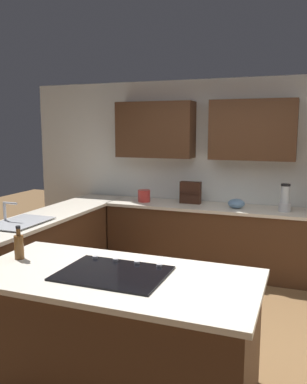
{
  "coord_description": "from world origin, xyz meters",
  "views": [
    {
      "loc": [
        -1.06,
        3.5,
        1.93
      ],
      "look_at": [
        0.62,
        -0.93,
        1.18
      ],
      "focal_mm": 37.53,
      "sensor_mm": 36.0,
      "label": 1
    }
  ],
  "objects_px": {
    "sink_unit": "(19,222)",
    "cooktop": "(113,273)",
    "blender": "(285,200)",
    "oil_bottle": "(19,246)",
    "mixing_bowl": "(236,203)",
    "kettle": "(144,196)",
    "spice_rack": "(190,193)"
  },
  "relations": [
    {
      "from": "oil_bottle",
      "to": "cooktop",
      "type": "bearing_deg",
      "value": 177.45
    },
    {
      "from": "kettle",
      "to": "blender",
      "type": "bearing_deg",
      "value": 180.0
    },
    {
      "from": "sink_unit",
      "to": "cooktop",
      "type": "xyz_separation_m",
      "value": [
        -1.65,
        1.02,
        -0.01
      ]
    },
    {
      "from": "cooktop",
      "to": "mixing_bowl",
      "type": "bearing_deg",
      "value": -99.01
    },
    {
      "from": "sink_unit",
      "to": "oil_bottle",
      "type": "bearing_deg",
      "value": 129.14
    },
    {
      "from": "sink_unit",
      "to": "kettle",
      "type": "distance_m",
      "value": 1.88
    },
    {
      "from": "cooktop",
      "to": "oil_bottle",
      "type": "distance_m",
      "value": 0.86
    },
    {
      "from": "blender",
      "to": "kettle",
      "type": "relative_size",
      "value": 2.0
    },
    {
      "from": "cooktop",
      "to": "kettle",
      "type": "bearing_deg",
      "value": -72.36
    },
    {
      "from": "blender",
      "to": "oil_bottle",
      "type": "height_order",
      "value": "blender"
    },
    {
      "from": "spice_rack",
      "to": "kettle",
      "type": "bearing_deg",
      "value": 9.23
    },
    {
      "from": "kettle",
      "to": "sink_unit",
      "type": "bearing_deg",
      "value": 65.54
    },
    {
      "from": "sink_unit",
      "to": "blender",
      "type": "distance_m",
      "value": 3.18
    },
    {
      "from": "kettle",
      "to": "oil_bottle",
      "type": "bearing_deg",
      "value": 90.37
    },
    {
      "from": "oil_bottle",
      "to": "blender",
      "type": "bearing_deg",
      "value": -124.99
    },
    {
      "from": "cooktop",
      "to": "blender",
      "type": "height_order",
      "value": "blender"
    },
    {
      "from": "blender",
      "to": "mixing_bowl",
      "type": "distance_m",
      "value": 0.61
    },
    {
      "from": "mixing_bowl",
      "to": "oil_bottle",
      "type": "height_order",
      "value": "oil_bottle"
    },
    {
      "from": "sink_unit",
      "to": "spice_rack",
      "type": "relative_size",
      "value": 2.31
    },
    {
      "from": "cooktop",
      "to": "blender",
      "type": "bearing_deg",
      "value": -110.74
    },
    {
      "from": "spice_rack",
      "to": "mixing_bowl",
      "type": "bearing_deg",
      "value": 170.77
    },
    {
      "from": "blender",
      "to": "oil_bottle",
      "type": "bearing_deg",
      "value": 55.01
    },
    {
      "from": "oil_bottle",
      "to": "spice_rack",
      "type": "bearing_deg",
      "value": -102.75
    },
    {
      "from": "blender",
      "to": "oil_bottle",
      "type": "distance_m",
      "value": 3.28
    },
    {
      "from": "spice_rack",
      "to": "cooktop",
      "type": "bearing_deg",
      "value": 94.39
    },
    {
      "from": "blender",
      "to": "spice_rack",
      "type": "xyz_separation_m",
      "value": [
        1.25,
        -0.11,
        0.0
      ]
    },
    {
      "from": "spice_rack",
      "to": "kettle",
      "type": "height_order",
      "value": "spice_rack"
    },
    {
      "from": "oil_bottle",
      "to": "kettle",
      "type": "bearing_deg",
      "value": -89.63
    },
    {
      "from": "kettle",
      "to": "oil_bottle",
      "type": "xyz_separation_m",
      "value": [
        -0.02,
        2.69,
        0.02
      ]
    },
    {
      "from": "cooktop",
      "to": "spice_rack",
      "type": "height_order",
      "value": "spice_rack"
    },
    {
      "from": "cooktop",
      "to": "mixing_bowl",
      "type": "relative_size",
      "value": 3.46
    },
    {
      "from": "sink_unit",
      "to": "mixing_bowl",
      "type": "bearing_deg",
      "value": -140.54
    }
  ]
}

